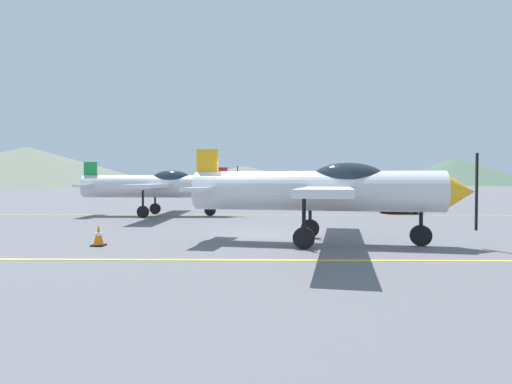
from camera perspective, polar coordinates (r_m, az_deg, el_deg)
name	(u,v)px	position (r m, az deg, el deg)	size (l,w,h in m)	color
ground_plane	(261,238)	(13.62, 0.62, -6.21)	(400.00, 400.00, 0.00)	slate
apron_line_near	(259,260)	(9.91, 0.47, -9.11)	(80.00, 0.16, 0.01)	yellow
apron_line_far	(262,215)	(22.53, 0.79, -3.11)	(80.00, 0.16, 0.01)	yellow
airplane_near	(325,189)	(12.56, 9.28, 0.34)	(8.18, 9.36, 2.80)	silver
airplane_mid	(159,185)	(22.64, -12.82, 0.86)	(8.06, 9.30, 2.80)	silver
airplane_far	(271,184)	(32.04, 1.96, 1.09)	(8.19, 9.34, 2.80)	white
car_sedan	(393,197)	(26.45, 17.85, -0.67)	(2.24, 4.41, 1.62)	red
traffic_cone_front	(99,236)	(12.80, -20.33, -5.51)	(0.36, 0.36, 0.59)	black
hill_left	(27,167)	(145.98, -28.27, 3.00)	(84.56, 84.56, 11.95)	slate
hill_centerleft	(243,176)	(128.32, -1.69, 2.11)	(59.62, 59.62, 6.13)	slate
hill_centerright	(456,172)	(178.40, 25.18, 2.48)	(55.01, 55.01, 10.30)	#4C6651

